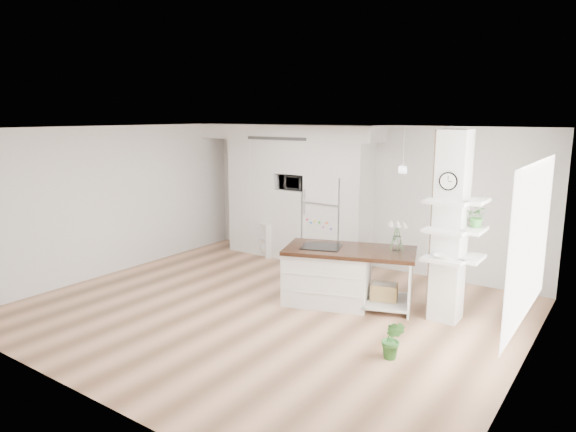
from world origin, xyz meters
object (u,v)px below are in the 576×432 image
(floor_plant_a, at_px, (393,339))
(bookshelf, at_px, (267,241))
(refrigerator, at_px, (328,220))
(kitchen_island, at_px, (335,274))

(floor_plant_a, bearing_deg, bookshelf, 144.74)
(refrigerator, distance_m, bookshelf, 1.49)
(refrigerator, bearing_deg, floor_plant_a, -48.62)
(kitchen_island, distance_m, bookshelf, 3.03)
(bookshelf, bearing_deg, kitchen_island, -8.15)
(kitchen_island, relative_size, bookshelf, 3.09)
(refrigerator, relative_size, kitchen_island, 0.81)
(refrigerator, xyz_separation_m, kitchen_island, (1.19, -1.82, -0.41))
(bookshelf, height_order, floor_plant_a, bookshelf)
(bookshelf, relative_size, floor_plant_a, 1.40)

